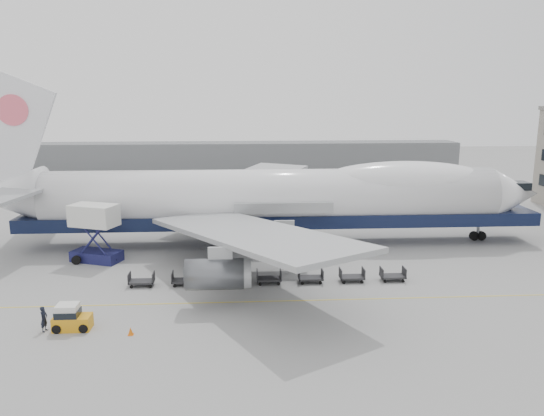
{
  "coord_description": "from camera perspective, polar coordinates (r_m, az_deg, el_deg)",
  "views": [
    {
      "loc": [
        -3.84,
        -48.62,
        17.29
      ],
      "look_at": [
        -0.46,
        6.0,
        5.62
      ],
      "focal_mm": 35.0,
      "sensor_mm": 36.0,
      "label": 1
    }
  ],
  "objects": [
    {
      "name": "ground",
      "position": [
        51.75,
        0.92,
        -7.48
      ],
      "size": [
        260.0,
        260.0,
        0.0
      ],
      "primitive_type": "plane",
      "color": "gray",
      "rests_on": "ground"
    },
    {
      "name": "apron_line",
      "position": [
        46.16,
        1.51,
        -9.96
      ],
      "size": [
        60.0,
        0.15,
        0.01
      ],
      "primitive_type": "cube",
      "color": "gold",
      "rests_on": "ground"
    },
    {
      "name": "hangar",
      "position": [
        119.58,
        -6.5,
        5.34
      ],
      "size": [
        110.0,
        8.0,
        7.0
      ],
      "primitive_type": "cube",
      "color": "slate",
      "rests_on": "ground"
    },
    {
      "name": "airliner",
      "position": [
        61.9,
        0.68,
        1.17
      ],
      "size": [
        67.0,
        55.3,
        19.98
      ],
      "color": "white",
      "rests_on": "ground"
    },
    {
      "name": "catering_truck",
      "position": [
        58.77,
        -18.51,
        -2.22
      ],
      "size": [
        5.69,
        4.76,
        6.13
      ],
      "rotation": [
        0.0,
        0.0,
        -0.37
      ],
      "color": "#191B4D",
      "rests_on": "ground"
    },
    {
      "name": "baggage_tug",
      "position": [
        43.36,
        -20.84,
        -11.02
      ],
      "size": [
        2.74,
        1.56,
        2.0
      ],
      "rotation": [
        0.0,
        0.0,
        -0.0
      ],
      "color": "orange",
      "rests_on": "ground"
    },
    {
      "name": "ground_worker",
      "position": [
        43.75,
        -23.33,
        -10.9
      ],
      "size": [
        0.59,
        0.78,
        1.95
      ],
      "primitive_type": "imported",
      "rotation": [
        0.0,
        0.0,
        1.39
      ],
      "color": "black",
      "rests_on": "ground"
    },
    {
      "name": "traffic_cone",
      "position": [
        41.34,
        -14.97,
        -12.68
      ],
      "size": [
        0.41,
        0.41,
        0.61
      ],
      "rotation": [
        0.0,
        0.0,
        -0.01
      ],
      "color": "#DD610B",
      "rests_on": "ground"
    },
    {
      "name": "dolly_0",
      "position": [
        50.78,
        -13.85,
        -7.6
      ],
      "size": [
        2.3,
        1.35,
        1.3
      ],
      "color": "#2D2D30",
      "rests_on": "ground"
    },
    {
      "name": "dolly_1",
      "position": [
        50.22,
        -9.4,
        -7.62
      ],
      "size": [
        2.3,
        1.35,
        1.3
      ],
      "color": "#2D2D30",
      "rests_on": "ground"
    },
    {
      "name": "dolly_2",
      "position": [
        49.97,
        -4.87,
        -7.6
      ],
      "size": [
        2.3,
        1.35,
        1.3
      ],
      "color": "#2D2D30",
      "rests_on": "ground"
    },
    {
      "name": "dolly_3",
      "position": [
        50.02,
        -0.33,
        -7.54
      ],
      "size": [
        2.3,
        1.35,
        1.3
      ],
      "color": "#2D2D30",
      "rests_on": "ground"
    },
    {
      "name": "dolly_4",
      "position": [
        50.38,
        4.17,
        -7.43
      ],
      "size": [
        2.3,
        1.35,
        1.3
      ],
      "color": "#2D2D30",
      "rests_on": "ground"
    },
    {
      "name": "dolly_5",
      "position": [
        51.04,
        8.58,
        -7.27
      ],
      "size": [
        2.3,
        1.35,
        1.3
      ],
      "color": "#2D2D30",
      "rests_on": "ground"
    },
    {
      "name": "dolly_6",
      "position": [
        51.99,
        12.85,
        -7.08
      ],
      "size": [
        2.3,
        1.35,
        1.3
      ],
      "color": "#2D2D30",
      "rests_on": "ground"
    }
  ]
}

